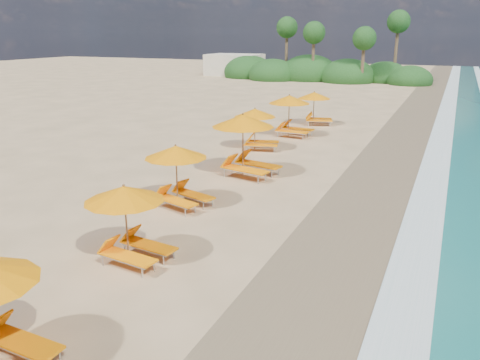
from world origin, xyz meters
TOP-DOWN VIEW (x-y plane):
  - ground at (0.00, 0.00)m, footprint 160.00×160.00m
  - wet_sand at (4.00, 0.00)m, footprint 4.00×160.00m
  - surf_foam at (6.70, 0.00)m, footprint 4.00×160.00m
  - station_3 at (-1.23, -4.11)m, footprint 2.40×2.27m
  - station_4 at (-2.22, 0.02)m, footprint 2.69×2.62m
  - station_5 at (-1.60, 4.32)m, footprint 3.14×3.01m
  - station_6 at (-2.90, 8.82)m, footprint 2.64×2.56m
  - station_7 at (-2.37, 12.62)m, footprint 2.69×2.52m
  - station_8 at (-2.06, 16.68)m, footprint 2.70×2.63m
  - treeline at (-9.94, 45.51)m, footprint 25.80×8.80m
  - beach_building at (-22.00, 48.00)m, footprint 7.00×5.00m

SIDE VIEW (x-z plane):
  - ground at x=0.00m, z-range 0.00..0.00m
  - wet_sand at x=4.00m, z-range 0.00..0.01m
  - surf_foam at x=6.70m, z-range 0.02..0.03m
  - treeline at x=-9.94m, z-range -3.87..5.86m
  - station_3 at x=-1.23m, z-range 0.13..2.20m
  - station_6 at x=-2.90m, z-range 0.13..2.25m
  - station_8 at x=-2.06m, z-range 0.13..2.26m
  - station_4 at x=-2.22m, z-range 0.13..2.27m
  - station_7 at x=-2.37m, z-range 0.14..2.52m
  - beach_building at x=-22.00m, z-range 0.00..2.80m
  - station_5 at x=-1.60m, z-range 0.16..2.75m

